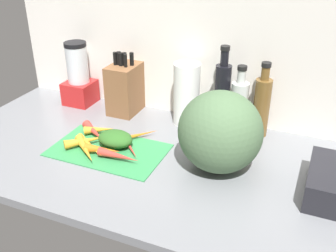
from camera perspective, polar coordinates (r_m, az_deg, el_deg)
ground_plane at (r=143.15cm, az=-0.97°, el=-5.08°), size 170.00×80.00×3.00cm
wall_back at (r=162.91cm, az=4.54°, el=11.21°), size 170.00×3.00×60.00cm
cutting_board at (r=147.93cm, az=-8.61°, el=-3.38°), size 41.97×25.71×0.80cm
carrot_0 at (r=156.38cm, az=-10.61°, el=-0.83°), size 14.84×11.51×3.51cm
carrot_1 at (r=144.09cm, az=-9.49°, el=-3.39°), size 13.48×5.91×3.41cm
carrot_2 at (r=146.05cm, az=-5.69°, el=-2.97°), size 13.73×13.89×2.06cm
carrot_3 at (r=153.20cm, az=-4.45°, el=-1.34°), size 12.90×14.59×2.09cm
carrot_4 at (r=157.90cm, az=-9.93°, el=-0.51°), size 11.68×8.78×3.32cm
carrot_5 at (r=148.11cm, az=-11.17°, el=-2.83°), size 16.73×11.40×2.54cm
carrot_6 at (r=150.87cm, az=-11.74°, el=-2.08°), size 13.70×14.04×3.45cm
carrot_7 at (r=139.69cm, az=-7.16°, el=-4.33°), size 15.76×3.54×3.26cm
carrot_8 at (r=145.50cm, az=-11.87°, el=-3.30°), size 15.46×14.26×3.39cm
carrot_greens_pile at (r=148.02cm, az=-7.62°, el=-1.84°), size 13.42×10.32×5.68cm
winter_squash at (r=131.01cm, az=7.54°, el=-0.85°), size 28.21×27.14×27.84cm
knife_block at (r=172.99cm, az=-6.22°, el=5.51°), size 11.61×16.12×27.04cm
blender_appliance at (r=184.55cm, az=-12.79°, el=6.83°), size 12.76×12.76×28.69cm
paper_towel_roll at (r=161.20cm, az=2.69°, el=4.64°), size 10.67×10.67×25.86cm
bottle_0 at (r=156.78cm, az=7.81°, el=4.41°), size 6.24×6.24×34.55cm
bottle_1 at (r=156.07cm, az=10.19°, el=2.86°), size 6.66×6.66×27.95cm
bottle_2 at (r=155.78cm, az=13.36°, el=2.90°), size 6.41×6.41×29.85cm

